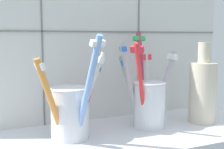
{
  "coord_description": "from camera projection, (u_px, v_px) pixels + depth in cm",
  "views": [
    {
      "loc": [
        -21.79,
        -47.68,
        19.66
      ],
      "look_at": [
        0.0,
        1.48,
        12.85
      ],
      "focal_mm": 47.63,
      "sensor_mm": 36.0,
      "label": 1
    }
  ],
  "objects": [
    {
      "name": "toothbrush_cup_right",
      "position": [
        148.0,
        99.0,
        0.58
      ],
      "size": [
        13.09,
        12.35,
        18.68
      ],
      "color": "white",
      "rests_on": "counter_slab"
    },
    {
      "name": "tile_wall_back",
      "position": [
        92.0,
        23.0,
        0.63
      ],
      "size": [
        64.0,
        2.2,
        45.0
      ],
      "color": "silver",
      "rests_on": "ground"
    },
    {
      "name": "ceramic_vase",
      "position": [
        201.0,
        90.0,
        0.62
      ],
      "size": [
        5.57,
        5.57,
        16.61
      ],
      "color": "beige",
      "rests_on": "counter_slab"
    },
    {
      "name": "counter_slab",
      "position": [
        115.0,
        140.0,
        0.54
      ],
      "size": [
        64.0,
        22.0,
        2.0
      ],
      "primitive_type": "cube",
      "color": "silver",
      "rests_on": "ground"
    },
    {
      "name": "toothbrush_cup_left",
      "position": [
        71.0,
        109.0,
        0.51
      ],
      "size": [
        13.92,
        12.81,
        18.15
      ],
      "color": "white",
      "rests_on": "counter_slab"
    }
  ]
}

